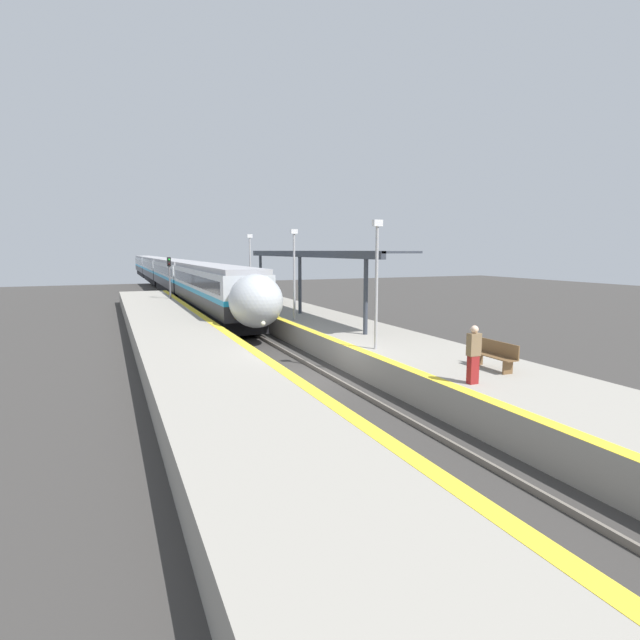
{
  "coord_description": "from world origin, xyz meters",
  "views": [
    {
      "loc": [
        -6.77,
        -16.85,
        4.75
      ],
      "look_at": [
        0.59,
        0.4,
        2.13
      ],
      "focal_mm": 28.0,
      "sensor_mm": 36.0,
      "label": 1
    }
  ],
  "objects": [
    {
      "name": "station_canopy",
      "position": [
        4.3,
        10.76,
        4.51
      ],
      "size": [
        2.02,
        19.38,
        3.7
      ],
      "color": "#333842",
      "rests_on": "platform_right"
    },
    {
      "name": "train",
      "position": [
        0.0,
        47.8,
        2.16
      ],
      "size": [
        2.81,
        84.29,
        3.78
      ],
      "color": "black",
      "rests_on": "ground_plane"
    },
    {
      "name": "lamppost_mid",
      "position": [
        2.5,
        8.4,
        3.84
      ],
      "size": [
        0.36,
        0.2,
        4.84
      ],
      "color": "#9E9EA3",
      "rests_on": "platform_right"
    },
    {
      "name": "rail_right",
      "position": [
        0.72,
        0.0,
        0.07
      ],
      "size": [
        0.08,
        90.0,
        0.15
      ],
      "primitive_type": "cube",
      "color": "slate",
      "rests_on": "ground_plane"
    },
    {
      "name": "platform_left",
      "position": [
        -3.75,
        0.0,
        0.52
      ],
      "size": [
        4.15,
        64.0,
        1.05
      ],
      "color": "gray",
      "rests_on": "ground_plane"
    },
    {
      "name": "platform_bench",
      "position": [
        4.32,
        -4.88,
        1.52
      ],
      "size": [
        0.44,
        1.75,
        0.89
      ],
      "color": "brown",
      "rests_on": "platform_right"
    },
    {
      "name": "rail_left",
      "position": [
        -0.72,
        0.0,
        0.07
      ],
      "size": [
        0.08,
        90.0,
        0.15
      ],
      "primitive_type": "cube",
      "color": "slate",
      "rests_on": "ground_plane"
    },
    {
      "name": "platform_right",
      "position": [
        3.94,
        0.0,
        0.52
      ],
      "size": [
        4.53,
        64.0,
        1.05
      ],
      "color": "gray",
      "rests_on": "ground_plane"
    },
    {
      "name": "ground_plane",
      "position": [
        0.0,
        0.0,
        0.0
      ],
      "size": [
        120.0,
        120.0,
        0.0
      ],
      "primitive_type": "plane",
      "color": "#383533"
    },
    {
      "name": "lamppost_near",
      "position": [
        2.5,
        -0.52,
        3.84
      ],
      "size": [
        0.36,
        0.2,
        4.84
      ],
      "color": "#9E9EA3",
      "rests_on": "platform_right"
    },
    {
      "name": "person_waiting",
      "position": [
        2.52,
        -5.99,
        1.89
      ],
      "size": [
        0.36,
        0.22,
        1.66
      ],
      "color": "maroon",
      "rests_on": "platform_right"
    },
    {
      "name": "lamppost_far",
      "position": [
        2.5,
        17.32,
        3.84
      ],
      "size": [
        0.36,
        0.2,
        4.84
      ],
      "color": "#9E9EA3",
      "rests_on": "platform_right"
    },
    {
      "name": "railway_signal",
      "position": [
        -2.29,
        23.45,
        2.61
      ],
      "size": [
        0.28,
        0.28,
        4.25
      ],
      "color": "#59595E",
      "rests_on": "ground_plane"
    }
  ]
}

